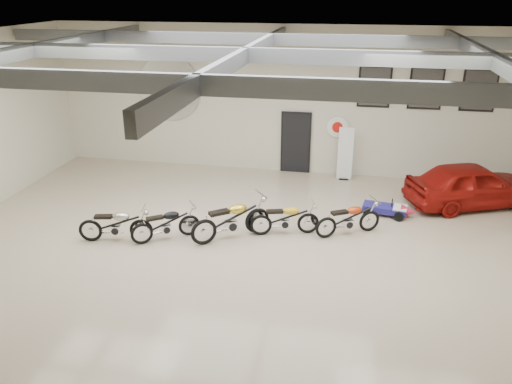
% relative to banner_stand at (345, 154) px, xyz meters
% --- Properties ---
extents(floor, '(16.00, 12.00, 0.01)m').
position_rel_banner_stand_xyz_m(floor, '(-2.23, -5.50, -0.92)').
color(floor, tan).
rests_on(floor, ground).
extents(ceiling, '(16.00, 12.00, 0.01)m').
position_rel_banner_stand_xyz_m(ceiling, '(-2.23, -5.50, 4.08)').
color(ceiling, slate).
rests_on(ceiling, back_wall).
extents(back_wall, '(16.00, 0.02, 5.00)m').
position_rel_banner_stand_xyz_m(back_wall, '(-2.23, 0.50, 1.58)').
color(back_wall, beige).
rests_on(back_wall, floor).
extents(ceiling_beams, '(15.80, 11.80, 0.32)m').
position_rel_banner_stand_xyz_m(ceiling_beams, '(-2.23, -5.50, 3.83)').
color(ceiling_beams, slate).
rests_on(ceiling_beams, ceiling).
extents(door, '(0.92, 0.08, 2.10)m').
position_rel_banner_stand_xyz_m(door, '(-1.73, 0.45, 0.13)').
color(door, black).
rests_on(door, back_wall).
extents(logo_plaque, '(2.30, 0.06, 1.16)m').
position_rel_banner_stand_xyz_m(logo_plaque, '(-6.23, 0.45, 1.88)').
color(logo_plaque, silver).
rests_on(logo_plaque, back_wall).
extents(poster_left, '(1.05, 0.08, 1.35)m').
position_rel_banner_stand_xyz_m(poster_left, '(0.77, 0.46, 2.18)').
color(poster_left, black).
rests_on(poster_left, back_wall).
extents(poster_mid, '(1.05, 0.08, 1.35)m').
position_rel_banner_stand_xyz_m(poster_mid, '(2.37, 0.46, 2.18)').
color(poster_mid, black).
rests_on(poster_mid, back_wall).
extents(poster_right, '(1.05, 0.08, 1.35)m').
position_rel_banner_stand_xyz_m(poster_right, '(3.97, 0.46, 2.18)').
color(poster_right, black).
rests_on(poster_right, back_wall).
extents(oil_sign, '(0.72, 0.10, 0.72)m').
position_rel_banner_stand_xyz_m(oil_sign, '(-0.33, 0.45, 0.78)').
color(oil_sign, white).
rests_on(oil_sign, back_wall).
extents(banner_stand, '(0.51, 0.21, 1.84)m').
position_rel_banner_stand_xyz_m(banner_stand, '(0.00, 0.00, 0.00)').
color(banner_stand, white).
rests_on(banner_stand, floor).
extents(motorcycle_silver, '(1.94, 0.95, 0.97)m').
position_rel_banner_stand_xyz_m(motorcycle_silver, '(-5.65, -5.62, -0.44)').
color(motorcycle_silver, silver).
rests_on(motorcycle_silver, floor).
extents(motorcycle_black, '(1.78, 1.45, 0.92)m').
position_rel_banner_stand_xyz_m(motorcycle_black, '(-4.41, -5.30, -0.46)').
color(motorcycle_black, silver).
rests_on(motorcycle_black, floor).
extents(motorcycle_gold, '(2.12, 1.84, 1.12)m').
position_rel_banner_stand_xyz_m(motorcycle_gold, '(-2.77, -4.92, -0.36)').
color(motorcycle_gold, silver).
rests_on(motorcycle_gold, floor).
extents(motorcycle_yellow, '(1.88, 1.02, 0.93)m').
position_rel_banner_stand_xyz_m(motorcycle_yellow, '(-1.43, -4.42, -0.45)').
color(motorcycle_yellow, silver).
rests_on(motorcycle_yellow, floor).
extents(motorcycle_red, '(1.86, 1.37, 0.94)m').
position_rel_banner_stand_xyz_m(motorcycle_red, '(0.21, -4.12, -0.45)').
color(motorcycle_red, silver).
rests_on(motorcycle_red, floor).
extents(go_kart, '(1.59, 0.90, 0.54)m').
position_rel_banner_stand_xyz_m(go_kart, '(1.36, -2.71, -0.65)').
color(go_kart, navy).
rests_on(go_kart, floor).
extents(vintage_car, '(2.94, 4.23, 1.34)m').
position_rel_banner_stand_xyz_m(vintage_car, '(3.77, -1.50, -0.25)').
color(vintage_car, maroon).
rests_on(vintage_car, floor).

